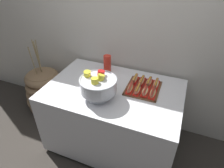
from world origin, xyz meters
TOP-DOWN VIEW (x-y plane):
  - ground_plane at (0.00, 0.00)m, footprint 10.00×10.00m
  - back_wall at (0.00, 0.54)m, footprint 6.00×0.10m
  - buffet_table at (0.00, 0.00)m, footprint 1.38×0.90m
  - floor_vase at (-1.12, 0.21)m, footprint 0.55×0.55m
  - serving_tray at (0.28, 0.11)m, footprint 0.33×0.36m
  - hot_dog_0 at (0.17, 0.03)m, footprint 0.07×0.18m
  - hot_dog_1 at (0.24, 0.03)m, footprint 0.06×0.18m
  - hot_dog_2 at (0.32, 0.03)m, footprint 0.07×0.16m
  - hot_dog_3 at (0.39, 0.03)m, footprint 0.07×0.17m
  - hot_dog_4 at (0.16, 0.20)m, footprint 0.06×0.16m
  - hot_dog_5 at (0.24, 0.20)m, footprint 0.06×0.18m
  - hot_dog_6 at (0.31, 0.20)m, footprint 0.06×0.17m
  - hot_dog_7 at (0.39, 0.20)m, footprint 0.07×0.18m
  - punch_bowl at (-0.08, -0.18)m, footprint 0.35×0.35m
  - cup_stack at (-0.20, 0.30)m, footprint 0.08×0.08m

SIDE VIEW (x-z plane):
  - ground_plane at x=0.00m, z-range 0.00..0.00m
  - floor_vase at x=-1.12m, z-range -0.24..0.80m
  - buffet_table at x=0.00m, z-range 0.02..0.80m
  - serving_tray at x=0.28m, z-range 0.78..0.79m
  - hot_dog_2 at x=0.32m, z-range 0.79..0.84m
  - hot_dog_3 at x=0.39m, z-range 0.79..0.84m
  - hot_dog_0 at x=0.17m, z-range 0.79..0.84m
  - hot_dog_7 at x=0.39m, z-range 0.79..0.84m
  - hot_dog_5 at x=0.24m, z-range 0.79..0.84m
  - hot_dog_6 at x=0.31m, z-range 0.79..0.84m
  - hot_dog_1 at x=0.24m, z-range 0.79..0.84m
  - hot_dog_4 at x=0.16m, z-range 0.79..0.85m
  - cup_stack at x=-0.20m, z-range 0.78..0.98m
  - punch_bowl at x=-0.08m, z-range 0.80..1.06m
  - back_wall at x=0.00m, z-range 0.00..2.60m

